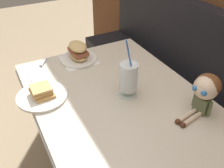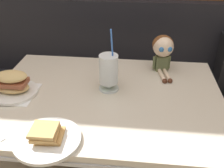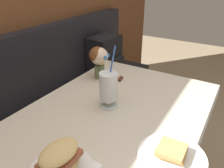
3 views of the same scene
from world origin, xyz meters
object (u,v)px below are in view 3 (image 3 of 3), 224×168
object	(u,v)px
milkshake_glass	(108,88)
backpack	(105,55)
sandwich_plate	(60,163)
seated_doll	(99,58)
toast_plate	(172,155)

from	to	relation	value
milkshake_glass	backpack	size ratio (longest dim) A/B	0.78
sandwich_plate	seated_doll	bearing A→B (deg)	24.45
backpack	toast_plate	bearing A→B (deg)	-137.06
toast_plate	backpack	distance (m)	1.38
backpack	seated_doll	bearing A→B (deg)	-150.22
toast_plate	sandwich_plate	xyz separation A→B (m)	(-0.26, 0.30, 0.03)
sandwich_plate	seated_doll	distance (m)	0.78
toast_plate	seated_doll	xyz separation A→B (m)	(0.45, 0.62, 0.11)
milkshake_glass	sandwich_plate	bearing A→B (deg)	-168.58
toast_plate	seated_doll	size ratio (longest dim) A/B	1.10
seated_doll	backpack	size ratio (longest dim) A/B	0.56
seated_doll	backpack	bearing A→B (deg)	29.78
toast_plate	seated_doll	bearing A→B (deg)	54.10
milkshake_glass	sandwich_plate	size ratio (longest dim) A/B	1.43
seated_doll	milkshake_glass	bearing A→B (deg)	-138.75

